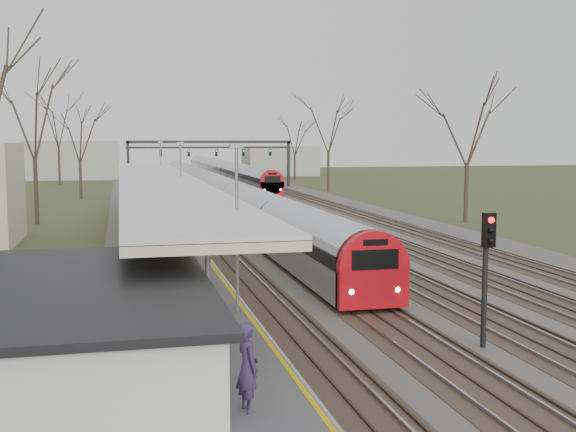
% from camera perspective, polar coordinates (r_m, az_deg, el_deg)
% --- Properties ---
extents(track_bed, '(24.00, 160.00, 0.22)m').
position_cam_1_polar(track_bed, '(63.35, -2.79, 0.50)').
color(track_bed, '#474442').
rests_on(track_bed, ground).
extents(platform, '(3.50, 69.00, 1.00)m').
position_cam_1_polar(platform, '(44.93, -10.49, -1.32)').
color(platform, '#9E9B93').
rests_on(platform, ground).
extents(canopy, '(4.10, 50.00, 3.11)m').
position_cam_1_polar(canopy, '(40.13, -10.28, 2.73)').
color(canopy, slate).
rests_on(canopy, platform).
extents(station_building, '(6.00, 9.00, 3.20)m').
position_cam_1_polar(station_building, '(15.78, -18.18, -11.14)').
color(station_building, silver).
rests_on(station_building, ground).
extents(signal_gantry, '(21.00, 0.59, 6.08)m').
position_cam_1_polar(signal_gantry, '(92.72, -6.14, 5.23)').
color(signal_gantry, black).
rests_on(signal_gantry, ground).
extents(tree_west_far, '(5.50, 5.50, 11.33)m').
position_cam_1_polar(tree_west_far, '(55.38, -19.48, 7.61)').
color(tree_west_far, '#2D231C').
rests_on(tree_west_far, ground).
extents(tree_east_far, '(5.00, 5.00, 10.30)m').
position_cam_1_polar(tree_east_far, '(55.07, 14.03, 7.02)').
color(tree_east_far, '#2D231C').
rests_on(tree_east_far, ground).
extents(train_near, '(2.62, 90.21, 3.05)m').
position_cam_1_polar(train_near, '(68.92, -5.99, 2.10)').
color(train_near, '#B2B5BD').
rests_on(train_near, ground).
extents(train_far, '(2.62, 75.21, 3.05)m').
position_cam_1_polar(train_far, '(112.31, -5.18, 3.63)').
color(train_far, '#B2B5BD').
rests_on(train_far, ground).
extents(passenger, '(0.55, 0.72, 1.75)m').
position_cam_1_polar(passenger, '(14.02, -3.22, -11.86)').
color(passenger, '#382A51').
rests_on(passenger, platform).
extents(signal_post, '(0.35, 0.45, 4.10)m').
position_cam_1_polar(signal_post, '(21.70, 15.42, -3.34)').
color(signal_post, black).
rests_on(signal_post, ground).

